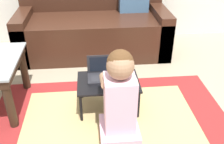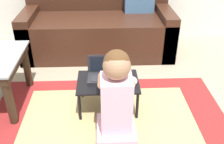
% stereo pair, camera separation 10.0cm
% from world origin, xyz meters
% --- Properties ---
extents(ground_plane, '(16.00, 16.00, 0.00)m').
position_xyz_m(ground_plane, '(0.00, 0.00, 0.00)').
color(ground_plane, gray).
extents(area_rug, '(2.03, 1.34, 0.01)m').
position_xyz_m(area_rug, '(-0.07, -0.11, 0.00)').
color(area_rug, maroon).
rests_on(area_rug, ground_plane).
extents(couch, '(1.79, 0.80, 0.82)m').
position_xyz_m(couch, '(-0.15, 1.29, 0.29)').
color(couch, '#381E14').
rests_on(couch, ground_plane).
extents(laptop_desk, '(0.53, 0.38, 0.28)m').
position_xyz_m(laptop_desk, '(-0.07, 0.09, 0.25)').
color(laptop_desk, black).
rests_on(laptop_desk, ground_plane).
extents(laptop, '(0.32, 0.18, 0.19)m').
position_xyz_m(laptop, '(-0.09, 0.15, 0.32)').
color(laptop, '#232328').
rests_on(laptop, laptop_desk).
extents(computer_mouse, '(0.06, 0.11, 0.04)m').
position_xyz_m(computer_mouse, '(0.14, 0.06, 0.30)').
color(computer_mouse, silver).
rests_on(computer_mouse, laptop_desk).
extents(person_seated, '(0.29, 0.43, 0.77)m').
position_xyz_m(person_seated, '(-0.03, -0.31, 0.36)').
color(person_seated, '#E5B2CC').
rests_on(person_seated, ground_plane).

